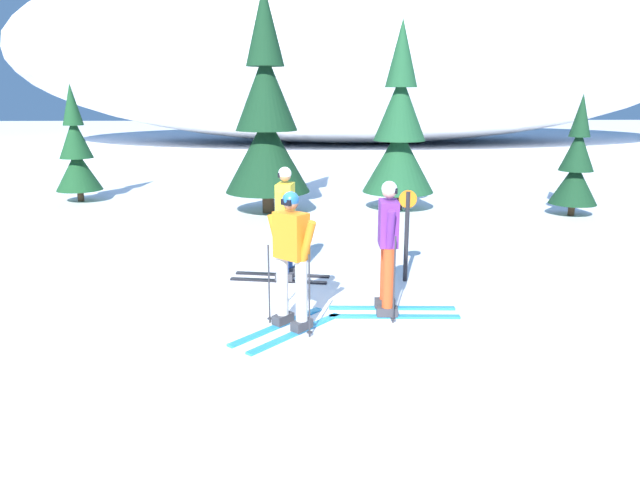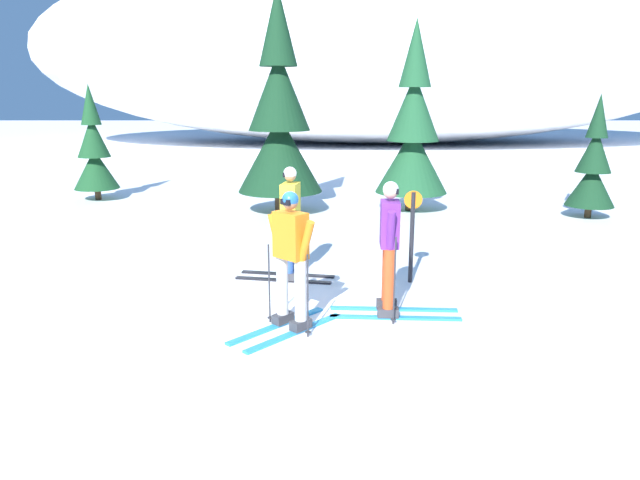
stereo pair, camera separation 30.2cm
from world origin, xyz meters
The scene contains 10 objects.
ground_plane centered at (0.00, 0.00, 0.00)m, with size 120.00×120.00×0.00m, color white.
skier_purple_jacket centered at (1.27, -0.21, 0.95)m, with size 1.77×0.78×1.82m.
skier_yellow_jacket centered at (-0.13, 1.37, 0.96)m, with size 1.62×0.79×1.82m.
skier_orange_jacket centered at (-0.02, -0.69, 0.93)m, with size 1.42×1.48×1.77m.
pine_tree_far_left centered at (-5.96, 8.64, 1.34)m, with size 1.24×1.24×3.20m.
pine_tree_center_left centered at (-0.65, 6.80, 2.27)m, with size 2.10×2.10×5.43m.
pine_tree_center_right centered at (2.67, 7.08, 1.97)m, with size 1.82×1.82×4.70m.
pine_tree_far_right centered at (6.85, 6.16, 1.23)m, with size 1.13×1.13×2.93m.
snow_ridge_background centered at (3.96, 28.68, 5.50)m, with size 41.14×20.07×11.00m, color white.
trail_marker_post centered at (1.78, 1.18, 0.84)m, with size 0.28×0.07×1.47m.
Camera 1 is at (0.04, -7.61, 2.91)m, focal length 32.54 mm.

